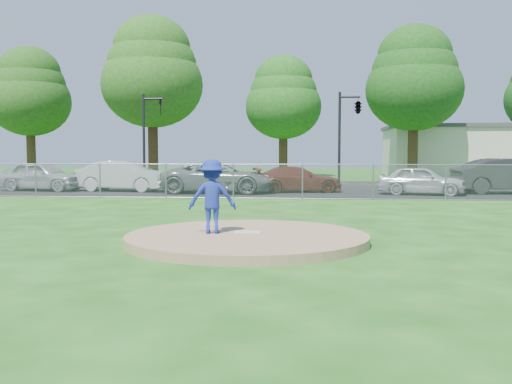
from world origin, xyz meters
TOP-DOWN VIEW (x-y plane):
  - ground at (0.00, 10.00)m, footprint 120.00×120.00m
  - pitchers_mound at (0.00, 0.00)m, footprint 5.40×5.40m
  - pitching_rubber at (0.00, 0.20)m, footprint 0.60×0.15m
  - chain_link_fence at (0.00, 12.00)m, footprint 40.00×0.06m
  - parking_lot at (0.00, 16.50)m, footprint 50.00×8.00m
  - street at (0.00, 24.00)m, footprint 60.00×7.00m
  - commercial_building at (16.00, 38.00)m, footprint 16.40×9.40m
  - tree_far_left at (-22.00, 33.00)m, footprint 6.72×6.72m
  - tree_left at (-11.00, 31.00)m, footprint 7.84×7.84m
  - tree_center at (-1.00, 34.00)m, footprint 6.16×6.16m
  - tree_right at (9.00, 32.00)m, footprint 7.28×7.28m
  - traffic_signal_left at (-8.76, 22.00)m, footprint 1.28×0.20m
  - traffic_signal_center at (3.97, 22.00)m, footprint 1.42×2.48m
  - pitcher at (-0.79, 0.06)m, footprint 1.14×0.75m
  - traffic_cone at (-5.61, 15.35)m, footprint 0.32×0.32m
  - parked_car_silver at (-12.69, 16.00)m, footprint 4.71×2.37m
  - parked_car_white at (-8.31, 16.06)m, footprint 4.91×2.24m
  - parked_car_gray at (-3.20, 15.15)m, footprint 5.51×2.55m
  - parked_car_darkred at (0.67, 16.25)m, footprint 4.71×2.64m
  - parked_car_pearl at (6.56, 15.02)m, footprint 4.30×2.47m
  - parked_car_charcoal at (10.88, 16.29)m, footprint 5.32×2.24m

SIDE VIEW (x-z plane):
  - ground at x=0.00m, z-range 0.00..0.00m
  - street at x=0.00m, z-range 0.00..0.01m
  - parking_lot at x=0.00m, z-range 0.00..0.01m
  - pitchers_mound at x=0.00m, z-range 0.00..0.20m
  - pitching_rubber at x=0.00m, z-range 0.20..0.24m
  - traffic_cone at x=-5.61m, z-range 0.01..0.62m
  - parked_car_darkred at x=0.67m, z-range 0.01..1.30m
  - parked_car_pearl at x=6.56m, z-range 0.01..1.39m
  - chain_link_fence at x=0.00m, z-range 0.00..1.50m
  - parked_car_gray at x=-3.20m, z-range 0.01..1.54m
  - parked_car_silver at x=-12.69m, z-range 0.01..1.55m
  - parked_car_white at x=-8.31m, z-range 0.01..1.57m
  - parked_car_charcoal at x=10.88m, z-range 0.01..1.72m
  - pitcher at x=-0.79m, z-range 0.20..1.85m
  - commercial_building at x=16.00m, z-range 0.01..4.31m
  - traffic_signal_left at x=-8.76m, z-range 0.56..6.16m
  - traffic_signal_center at x=3.97m, z-range 1.81..7.41m
  - tree_center at x=-1.00m, z-range 1.55..11.39m
  - tree_far_left at x=-22.00m, z-range 1.69..12.43m
  - tree_right at x=9.00m, z-range 1.83..13.47m
  - tree_left at x=-11.00m, z-range 1.98..14.51m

